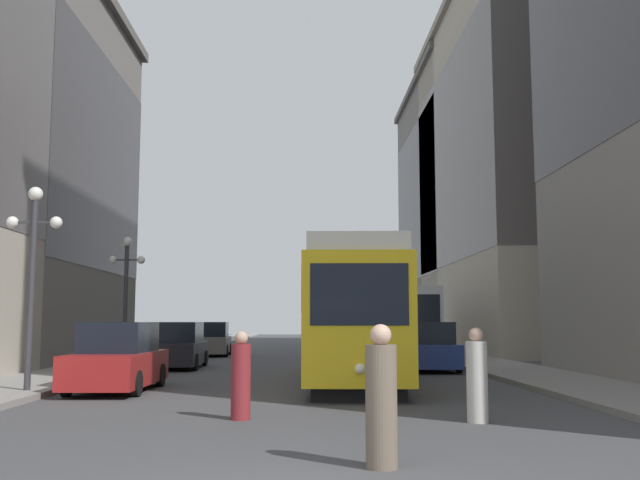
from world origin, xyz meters
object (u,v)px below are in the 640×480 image
pedestrian_on_sidewalk (381,401)px  streetcar (353,313)px  parked_car_left_mid (212,340)px  transit_bus (397,320)px  parked_car_right_far (429,348)px  parked_car_left_near (179,347)px  parked_car_left_far (118,359)px  pedestrian_crossing_near (477,378)px  lamp_post_left_far (126,280)px  pedestrian_crossing_far (241,378)px  lamp_post_left_near (33,254)px

pedestrian_on_sidewalk → streetcar: bearing=126.7°
parked_car_left_mid → pedestrian_on_sidewalk: bearing=-81.2°
transit_bus → parked_car_right_far: transit_bus is taller
parked_car_left_near → pedestrian_on_sidewalk: bearing=-74.2°
parked_car_left_mid → parked_car_left_far: 20.11m
pedestrian_crossing_near → streetcar: bearing=155.9°
streetcar → lamp_post_left_far: lamp_post_left_far is taller
parked_car_left_mid → pedestrian_crossing_far: bearing=-83.9°
streetcar → parked_car_right_far: streetcar is taller
streetcar → parked_car_left_mid: streetcar is taller
transit_bus → lamp_post_left_far: bearing=-137.1°
transit_bus → parked_car_left_near: (-9.97, -9.81, -1.10)m
parked_car_left_far → pedestrian_on_sidewalk: parked_car_left_far is taller
streetcar → transit_bus: size_ratio=0.98×
streetcar → parked_car_left_far: size_ratio=2.74×
pedestrian_on_sidewalk → lamp_post_left_near: bearing=169.9°
pedestrian_crossing_near → parked_car_left_near: bearing=172.7°
lamp_post_left_near → lamp_post_left_far: size_ratio=1.03×
parked_car_left_mid → lamp_post_left_near: bearing=-97.3°
transit_bus → lamp_post_left_far: (-11.87, -10.91, 1.50)m
streetcar → lamp_post_left_near: lamp_post_left_near is taller
parked_car_right_far → parked_car_left_far: 12.50m
lamp_post_left_far → pedestrian_crossing_near: bearing=-55.6°
parked_car_left_mid → lamp_post_left_near: size_ratio=0.87×
transit_bus → pedestrian_crossing_near: 25.66m
parked_car_left_mid → lamp_post_left_far: lamp_post_left_far is taller
parked_car_left_mid → pedestrian_crossing_far: size_ratio=2.70×
lamp_post_left_far → pedestrian_crossing_far: bearing=-68.2°
lamp_post_left_near → parked_car_left_far: bearing=34.0°
pedestrian_crossing_near → lamp_post_left_far: lamp_post_left_far is taller
streetcar → parked_car_right_far: bearing=59.9°
parked_car_left_mid → parked_car_left_far: (0.00, -20.11, 0.00)m
parked_car_left_near → pedestrian_on_sidewalk: (5.92, -19.87, -0.01)m
pedestrian_crossing_far → lamp_post_left_far: bearing=-97.8°
transit_bus → parked_car_left_mid: transit_bus is taller
parked_car_right_far → parked_car_left_far: same height
transit_bus → parked_car_left_near: size_ratio=2.67×
parked_car_left_mid → lamp_post_left_far: (-1.90, -11.69, 2.60)m
streetcar → pedestrian_on_sidewalk: size_ratio=7.05×
transit_bus → parked_car_left_near: transit_bus is taller
parked_car_left_near → parked_car_left_far: bearing=-90.8°
parked_car_left_mid → parked_car_right_far: bearing=-53.8°
pedestrian_on_sidewalk → lamp_post_left_near: size_ratio=0.35×
streetcar → lamp_post_left_far: bearing=148.5°
parked_car_left_mid → parked_car_right_far: size_ratio=0.96×
parked_car_left_mid → parked_car_left_far: bearing=-92.2°
parked_car_left_near → pedestrian_crossing_near: (8.13, -15.76, -0.04)m
pedestrian_crossing_far → parked_car_left_far: bearing=-86.4°
streetcar → pedestrian_crossing_far: streetcar is taller
parked_car_right_far → lamp_post_left_far: (-11.61, 0.54, 2.60)m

